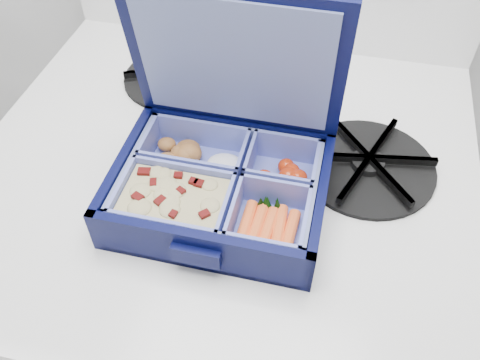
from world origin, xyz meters
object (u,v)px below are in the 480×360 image
(bento_box, at_px, (220,188))
(fork, at_px, (266,122))
(stove, at_px, (232,321))
(burner_grate, at_px, (368,161))

(bento_box, height_order, fork, bento_box)
(stove, relative_size, fork, 5.10)
(stove, xyz_separation_m, bento_box, (0.02, -0.09, 0.50))
(stove, distance_m, burner_grate, 0.52)
(burner_grate, relative_size, fork, 0.91)
(stove, relative_size, bento_box, 4.02)
(burner_grate, bearing_deg, bento_box, -148.91)
(bento_box, xyz_separation_m, fork, (0.02, 0.15, -0.03))
(stove, relative_size, burner_grate, 5.60)
(burner_grate, bearing_deg, fork, 159.24)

